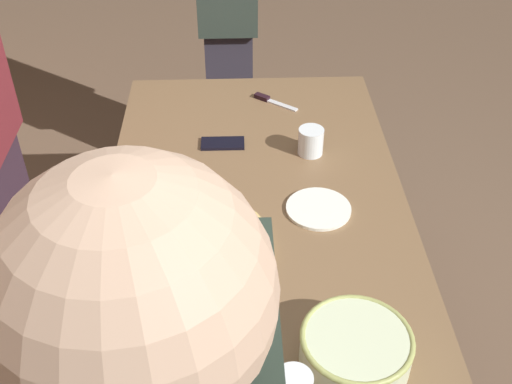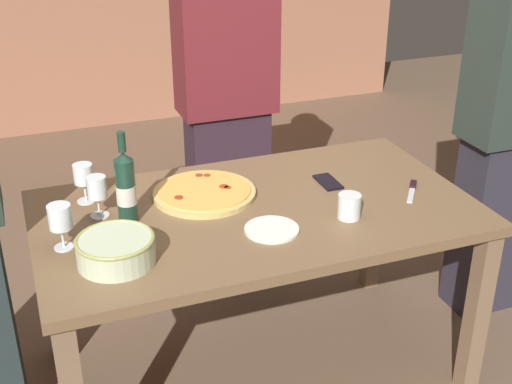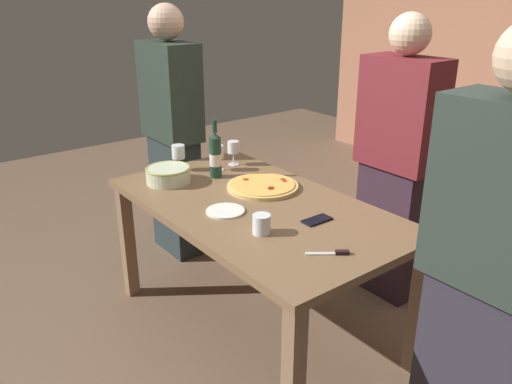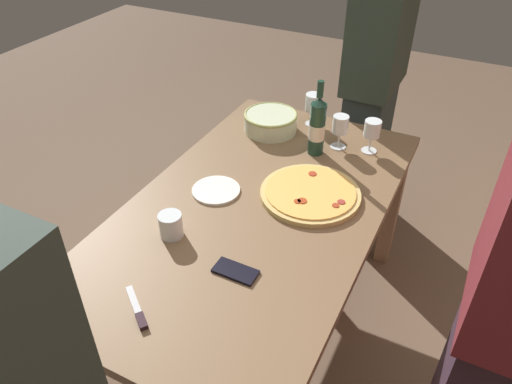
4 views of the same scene
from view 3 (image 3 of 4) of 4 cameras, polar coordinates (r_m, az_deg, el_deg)
The scene contains 15 objects.
ground_plane at distance 2.99m, azimuth 0.00°, elevation -14.66°, with size 8.00×8.00×0.00m, color brown.
dining_table at distance 2.65m, azimuth 0.00°, elevation -3.15°, with size 1.60×0.90×0.75m.
pizza at distance 2.81m, azimuth 0.74°, elevation 0.66°, with size 0.39×0.39×0.03m.
serving_bowl at distance 2.93m, azimuth -9.68°, elevation 1.97°, with size 0.25×0.25×0.09m.
wine_bottle at distance 2.95m, azimuth -4.51°, elevation 4.10°, with size 0.07×0.07×0.34m.
wine_glass_near_pizza at distance 3.10m, azimuth -8.58°, elevation 4.28°, with size 0.08×0.08×0.16m.
wine_glass_by_bottle at distance 3.07m, azimuth -4.26°, elevation 4.28°, with size 0.07×0.07×0.15m.
wine_glass_far_left at distance 3.16m, azimuth -2.52°, elevation 4.89°, with size 0.07×0.07×0.15m.
cup_amber at distance 2.29m, azimuth 0.62°, elevation -3.58°, with size 0.08×0.08×0.09m, color white.
side_plate at distance 2.52m, azimuth -3.41°, elevation -2.11°, with size 0.19×0.19×0.01m, color white.
cell_phone at distance 2.44m, azimuth 6.75°, elevation -3.10°, with size 0.07×0.14×0.01m, color black.
pizza_knife at distance 2.15m, azimuth 8.58°, elevation -6.69°, with size 0.13×0.16×0.02m.
person_host at distance 3.51m, azimuth -9.20°, elevation 6.27°, with size 0.45×0.24×1.69m.
person_guest_left at distance 1.93m, azimuth 24.67°, elevation -8.65°, with size 0.45×0.24×1.70m.
person_guest_right at distance 3.06m, azimuth 15.28°, elevation 3.12°, with size 0.45×0.24×1.66m.
Camera 3 is at (1.90, -1.47, 1.77)m, focal length 36.16 mm.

